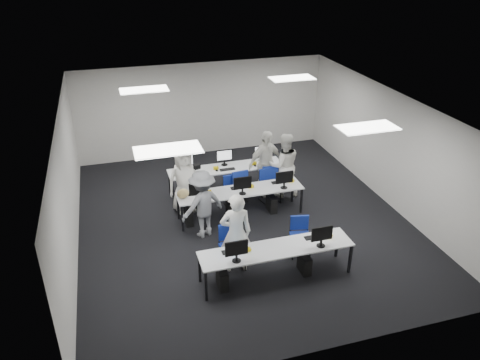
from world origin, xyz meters
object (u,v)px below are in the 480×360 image
object	(u,v)px
student_3	(265,163)
chair_2	(193,201)
student_0	(236,233)
photographer	(203,204)
chair_1	(300,243)
student_2	(184,180)
chair_7	(269,184)
desk_mid	(240,192)
chair_6	(237,190)
desk_front	(276,250)
student_1	(284,165)
chair_5	(189,197)
chair_4	(270,192)
chair_0	(232,254)
chair_3	(233,197)

from	to	relation	value
student_3	chair_2	bearing A→B (deg)	170.53
student_0	photographer	size ratio (longest dim) A/B	1.09
chair_1	student_2	world-z (taller)	student_2
chair_2	chair_7	xyz separation A→B (m)	(2.21, 0.31, 0.02)
student_0	chair_2	bearing A→B (deg)	-75.30
chair_1	desk_mid	bearing A→B (deg)	124.51
chair_6	student_2	world-z (taller)	student_2
student_3	chair_6	bearing A→B (deg)	170.43
student_0	desk_front	bearing A→B (deg)	151.36
desk_front	photographer	xyz separation A→B (m)	(-1.09, 2.00, 0.16)
desk_front	student_1	world-z (taller)	student_1
desk_mid	student_0	distance (m)	2.23
desk_front	chair_2	distance (m)	3.42
desk_mid	student_3	bearing A→B (deg)	43.72
chair_5	chair_2	bearing A→B (deg)	-67.16
desk_mid	chair_5	distance (m)	1.49
student_3	chair_5	bearing A→B (deg)	164.27
desk_mid	chair_4	size ratio (longest dim) A/B	3.50
student_0	student_1	size ratio (longest dim) A/B	1.01
chair_7	student_2	bearing A→B (deg)	-164.09
chair_0	chair_3	xyz separation A→B (m)	(0.72, 2.51, -0.04)
chair_0	chair_5	distance (m)	2.84
chair_6	student_3	size ratio (longest dim) A/B	0.51
chair_2	chair_7	distance (m)	2.23
desk_mid	chair_2	world-z (taller)	chair_2
desk_front	chair_1	xyz separation A→B (m)	(0.81, 0.64, -0.40)
chair_2	student_1	bearing A→B (deg)	20.80
desk_front	chair_4	size ratio (longest dim) A/B	3.50
chair_1	chair_6	bearing A→B (deg)	115.42
desk_front	desk_mid	xyz separation A→B (m)	(0.00, 2.60, 0.00)
desk_front	student_3	distance (m)	3.69
chair_6	student_3	world-z (taller)	student_3
chair_4	chair_0	bearing A→B (deg)	-137.66
chair_4	chair_7	bearing A→B (deg)	61.41
chair_4	chair_5	bearing A→B (deg)	158.45
desk_mid	student_3	xyz separation A→B (m)	(0.99, 0.95, 0.25)
desk_mid	student_2	distance (m)	1.47
desk_front	chair_4	xyz separation A→B (m)	(0.97, 3.10, -0.39)
chair_4	chair_3	bearing A→B (deg)	165.36
chair_5	student_0	size ratio (longest dim) A/B	0.47
student_1	desk_mid	bearing A→B (deg)	34.04
chair_1	student_3	xyz separation A→B (m)	(0.18, 2.91, 0.65)
chair_5	student_3	world-z (taller)	student_3
chair_4	student_2	size ratio (longest dim) A/B	0.52
chair_6	chair_3	bearing A→B (deg)	-132.81
desk_front	student_3	xyz separation A→B (m)	(0.99, 3.55, 0.25)
desk_front	chair_2	xyz separation A→B (m)	(-1.12, 3.20, -0.41)
desk_front	chair_3	bearing A→B (deg)	91.01
chair_2	student_3	world-z (taller)	student_3
student_1	student_3	bearing A→B (deg)	-16.75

